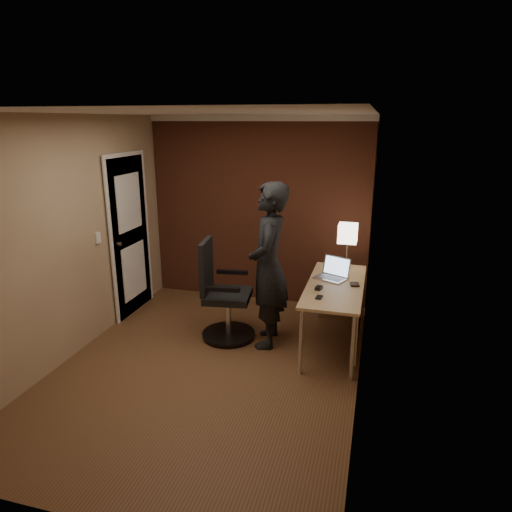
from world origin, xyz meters
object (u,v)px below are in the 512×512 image
Objects in this scene: desk_lamp at (348,234)px; phone at (319,297)px; laptop at (333,272)px; person at (268,266)px; wallet at (355,284)px; office_chair at (222,297)px; desk at (342,296)px; mouse at (319,288)px.

phone is at bearing -99.68° from desk_lamp.
laptop is 0.76m from person.
office_chair reaches higher than wallet.
office_chair is at bearing -96.56° from person.
desk is 13.64× the size of wallet.
phone is 0.56m from wallet.
laptop reaches higher than phone.
person reaches higher than phone.
phone is 0.10× the size of office_chair.
desk is 13.04× the size of phone.
laptop is 0.22× the size of person.
desk_lamp reaches higher than laptop.
desk is at bearing -88.96° from desk_lamp.
desk_lamp is 1.15m from phone.
desk is 2.80× the size of desk_lamp.
desk is at bearing 71.92° from phone.
mouse reaches higher than desk.
phone is (-0.07, -0.64, -0.06)m from laptop.
person is (-0.57, 0.08, 0.17)m from mouse.
person is (-0.60, 0.32, 0.18)m from phone.
desk_lamp reaches higher than wallet.
office_chair is (-1.11, 0.07, -0.24)m from mouse.
laptop is 4.09× the size of mouse.
laptop is at bearing 108.21° from person.
wallet is at bearing -76.87° from desk_lamp.
office_chair is 0.62× the size of person.
person is at bearing 1.01° from office_chair.
phone is 0.06× the size of person.
mouse is at bearing 73.94° from person.
laptop is 0.32m from wallet.
wallet is 0.06× the size of person.
desk is 0.30m from laptop.
laptop is 1.30m from office_chair.
phone is at bearing 54.65° from person.
mouse reaches higher than phone.
person is at bearing -171.63° from wallet.
wallet is (0.36, 0.22, -0.01)m from mouse.
person reaches higher than desk.
desk is at bearing -173.92° from wallet.
person reaches higher than wallet.
office_chair is at bearing -174.33° from wallet.
phone is 1.21m from office_chair.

